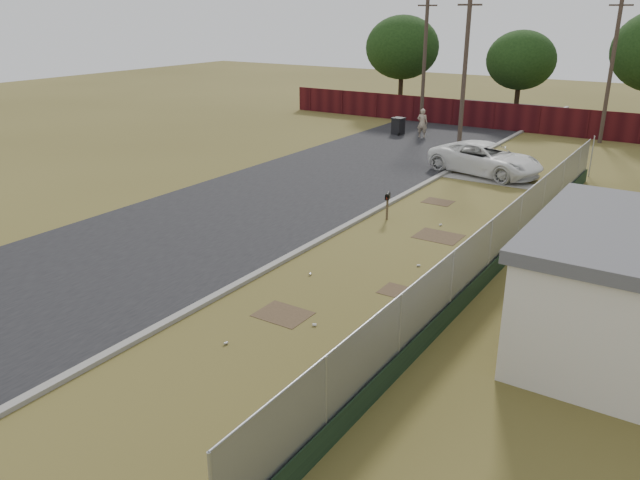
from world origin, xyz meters
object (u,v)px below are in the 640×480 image
Objects in this scene: pedestrian at (422,123)px; trash_bin at (398,126)px; pickup_truck at (486,159)px; fire_hydrant at (281,437)px; mailbox at (388,198)px.

pedestrian is 1.74m from trash_bin.
pickup_truck is 10.80m from trash_bin.
pedestrian is at bearing 109.57° from fire_hydrant.
mailbox is 0.98× the size of trash_bin.
fire_hydrant is 0.51× the size of pedestrian.
fire_hydrant is at bearing 97.20° from pedestrian.
trash_bin reaches higher than mailbox.
pickup_truck is (-3.87, 22.28, 0.34)m from fire_hydrant.
mailbox is 9.00m from pickup_truck.
mailbox is at bearing -172.83° from pickup_truck.
mailbox is 0.19× the size of pickup_truck.
mailbox is 16.89m from pedestrian.
pickup_truck reaches higher than mailbox.
fire_hydrant is at bearing -70.60° from mailbox.
pickup_truck is 9.52m from pedestrian.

